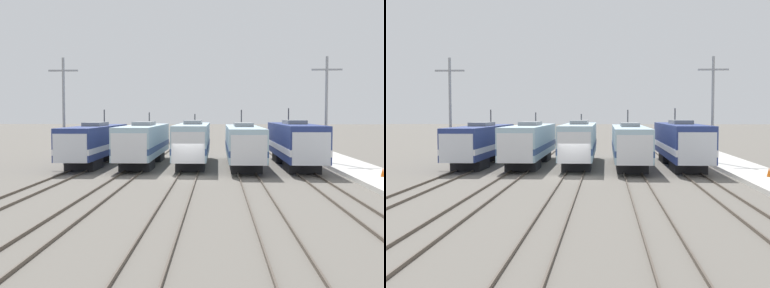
# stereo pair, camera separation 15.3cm
# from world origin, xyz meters

# --- Properties ---
(ground_plane) EXTENTS (400.00, 400.00, 0.00)m
(ground_plane) POSITION_xyz_m (0.00, 0.00, 0.00)
(ground_plane) COLOR #666059
(rail_pair_far_left) EXTENTS (1.50, 120.00, 0.15)m
(rail_pair_far_left) POSITION_xyz_m (-9.24, 0.00, 0.07)
(rail_pair_far_left) COLOR #4C4238
(rail_pair_far_left) RESTS_ON ground_plane
(rail_pair_center_left) EXTENTS (1.51, 120.00, 0.15)m
(rail_pair_center_left) POSITION_xyz_m (-4.62, 0.00, 0.07)
(rail_pair_center_left) COLOR #4C4238
(rail_pair_center_left) RESTS_ON ground_plane
(rail_pair_center) EXTENTS (1.51, 120.00, 0.15)m
(rail_pair_center) POSITION_xyz_m (0.00, 0.00, 0.07)
(rail_pair_center) COLOR #4C4238
(rail_pair_center) RESTS_ON ground_plane
(rail_pair_center_right) EXTENTS (1.51, 120.00, 0.15)m
(rail_pair_center_right) POSITION_xyz_m (4.62, 0.00, 0.07)
(rail_pair_center_right) COLOR #4C4238
(rail_pair_center_right) RESTS_ON ground_plane
(rail_pair_far_right) EXTENTS (1.50, 120.00, 0.15)m
(rail_pair_far_right) POSITION_xyz_m (9.24, 0.00, 0.07)
(rail_pair_far_right) COLOR #4C4238
(rail_pair_far_right) RESTS_ON ground_plane
(locomotive_far_left) EXTENTS (2.98, 17.86, 5.22)m
(locomotive_far_left) POSITION_xyz_m (-9.24, 9.41, 2.07)
(locomotive_far_left) COLOR black
(locomotive_far_left) RESTS_ON ground_plane
(locomotive_center_left) EXTENTS (3.12, 17.55, 4.93)m
(locomotive_center_left) POSITION_xyz_m (-4.62, 9.26, 2.10)
(locomotive_center_left) COLOR #232326
(locomotive_center_left) RESTS_ON ground_plane
(locomotive_center) EXTENTS (2.87, 17.44, 4.77)m
(locomotive_center) POSITION_xyz_m (0.00, 9.27, 2.16)
(locomotive_center) COLOR #232326
(locomotive_center) RESTS_ON ground_plane
(locomotive_center_right) EXTENTS (3.00, 18.25, 5.18)m
(locomotive_center_right) POSITION_xyz_m (4.62, 8.27, 2.06)
(locomotive_center_right) COLOR #232326
(locomotive_center_right) RESTS_ON ground_plane
(locomotive_far_right) EXTENTS (3.13, 18.15, 5.34)m
(locomotive_far_right) POSITION_xyz_m (9.24, 8.32, 2.18)
(locomotive_far_right) COLOR black
(locomotive_far_right) RESTS_ON ground_plane
(catenary_tower_left) EXTENTS (2.79, 0.25, 10.04)m
(catenary_tower_left) POSITION_xyz_m (-12.18, 9.59, 5.40)
(catenary_tower_left) COLOR gray
(catenary_tower_left) RESTS_ON ground_plane
(catenary_tower_right) EXTENTS (2.79, 0.25, 10.04)m
(catenary_tower_right) POSITION_xyz_m (12.25, 9.59, 5.40)
(catenary_tower_right) COLOR gray
(catenary_tower_right) RESTS_ON ground_plane
(platform) EXTENTS (4.00, 120.00, 0.35)m
(platform) POSITION_xyz_m (13.89, 0.00, 0.17)
(platform) COLOR beige
(platform) RESTS_ON ground_plane
(traffic_cone) EXTENTS (0.32, 0.32, 0.67)m
(traffic_cone) POSITION_xyz_m (14.02, -1.76, 0.69)
(traffic_cone) COLOR orange
(traffic_cone) RESTS_ON platform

